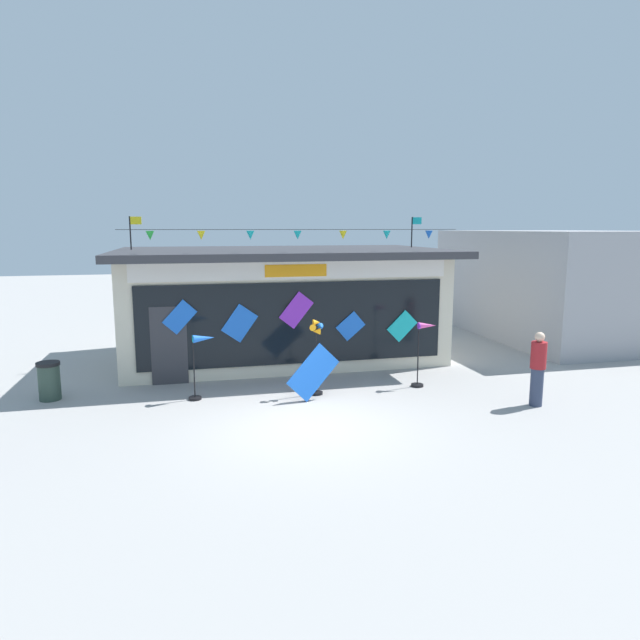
# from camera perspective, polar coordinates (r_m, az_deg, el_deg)

# --- Properties ---
(ground_plane) EXTENTS (80.00, 80.00, 0.00)m
(ground_plane) POSITION_cam_1_polar(r_m,az_deg,el_deg) (11.45, -1.26, -10.65)
(ground_plane) COLOR #9E9B99
(kite_shop_building) EXTENTS (9.50, 6.02, 4.29)m
(kite_shop_building) POSITION_cam_1_polar(r_m,az_deg,el_deg) (17.07, -4.10, 1.86)
(kite_shop_building) COLOR beige
(kite_shop_building) RESTS_ON ground_plane
(wind_spinner_far_left) EXTENTS (0.66, 0.30, 1.53)m
(wind_spinner_far_left) POSITION_cam_1_polar(r_m,az_deg,el_deg) (13.02, -12.16, -3.35)
(wind_spinner_far_left) COLOR black
(wind_spinner_far_left) RESTS_ON ground_plane
(wind_spinner_left) EXTENTS (0.37, 0.31, 1.83)m
(wind_spinner_left) POSITION_cam_1_polar(r_m,az_deg,el_deg) (13.05, -0.37, -2.64)
(wind_spinner_left) COLOR black
(wind_spinner_left) RESTS_ON ground_plane
(wind_spinner_center_left) EXTENTS (0.61, 0.31, 1.63)m
(wind_spinner_center_left) POSITION_cam_1_polar(r_m,az_deg,el_deg) (14.02, 10.62, -2.50)
(wind_spinner_center_left) COLOR black
(wind_spinner_center_left) RESTS_ON ground_plane
(person_mid_plaza) EXTENTS (0.34, 0.34, 1.68)m
(person_mid_plaza) POSITION_cam_1_polar(r_m,az_deg,el_deg) (13.24, 21.54, -4.67)
(person_mid_plaza) COLOR #333D56
(person_mid_plaza) RESTS_ON ground_plane
(trash_bin) EXTENTS (0.52, 0.52, 0.89)m
(trash_bin) POSITION_cam_1_polar(r_m,az_deg,el_deg) (14.29, -26.15, -5.64)
(trash_bin) COLOR #2D4238
(trash_bin) RESTS_ON ground_plane
(display_kite_on_ground) EXTENTS (1.31, 0.30, 1.31)m
(display_kite_on_ground) POSITION_cam_1_polar(r_m,az_deg,el_deg) (12.77, -0.71, -5.43)
(display_kite_on_ground) COLOR blue
(display_kite_on_ground) RESTS_ON ground_plane
(neighbour_building) EXTENTS (5.71, 8.40, 3.84)m
(neighbour_building) POSITION_cam_1_polar(r_m,az_deg,el_deg) (22.29, 23.26, 3.50)
(neighbour_building) COLOR #99999E
(neighbour_building) RESTS_ON ground_plane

